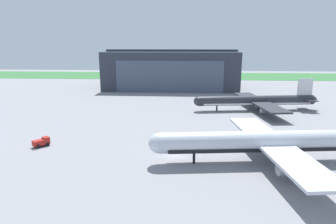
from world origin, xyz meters
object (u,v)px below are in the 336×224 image
at_px(airliner_far_right, 257,101).
at_px(baggage_tug, 42,142).
at_px(maintenance_hangar, 171,70).
at_px(airliner_near_right, 269,142).

xyz_separation_m(airliner_far_right, baggage_tug, (-60.78, -44.10, -2.55)).
bearing_deg(maintenance_hangar, airliner_near_right, -76.10).
xyz_separation_m(maintenance_hangar, airliner_near_right, (26.45, -106.90, -5.97)).
distance_m(maintenance_hangar, airliner_near_right, 110.28).
distance_m(airliner_far_right, airliner_near_right, 50.91).
distance_m(maintenance_hangar, baggage_tug, 104.45).
height_order(maintenance_hangar, airliner_near_right, maintenance_hangar).
relative_size(airliner_far_right, baggage_tug, 11.55).
bearing_deg(airliner_far_right, baggage_tug, -144.04).
bearing_deg(maintenance_hangar, baggage_tug, -104.19).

